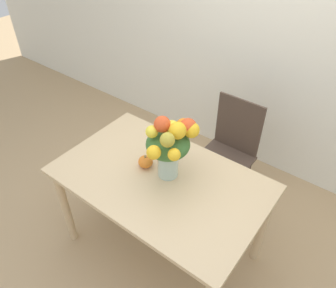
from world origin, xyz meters
TOP-DOWN VIEW (x-y plane):
  - ground_plane at (0.00, 0.00)m, footprint 12.00×12.00m
  - wall_back at (0.00, 1.43)m, footprint 8.00×0.06m
  - dining_table at (0.00, 0.00)m, footprint 1.36×0.84m
  - flower_vase at (0.04, 0.06)m, footprint 0.30×0.40m
  - pumpkin at (-0.14, 0.03)m, footprint 0.10×0.10m
  - dining_chair_near_window at (0.09, 0.80)m, footprint 0.42×0.42m

SIDE VIEW (x-z plane):
  - ground_plane at x=0.00m, z-range 0.00..0.00m
  - dining_chair_near_window at x=0.09m, z-range 0.01..0.95m
  - dining_table at x=0.00m, z-range 0.28..1.05m
  - pumpkin at x=-0.14m, z-range 0.76..0.85m
  - flower_vase at x=0.04m, z-range 0.80..1.25m
  - wall_back at x=0.00m, z-range 0.00..2.70m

